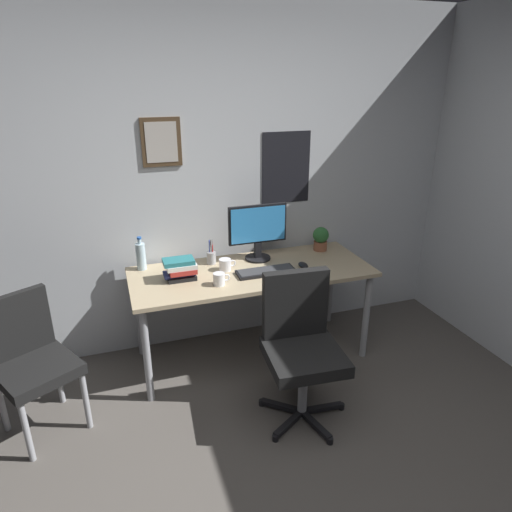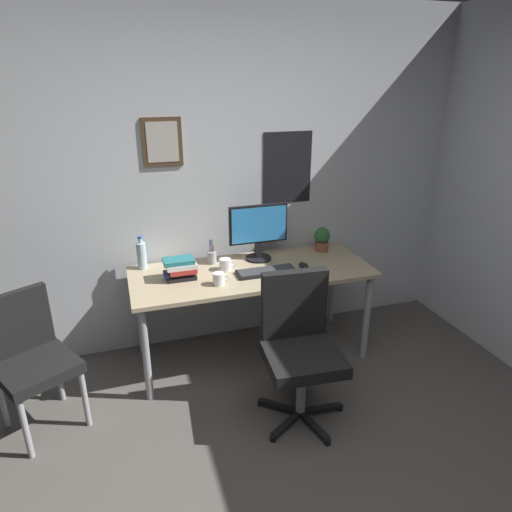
% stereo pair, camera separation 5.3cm
% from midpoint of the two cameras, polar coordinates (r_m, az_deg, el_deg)
% --- Properties ---
extents(wall_back, '(4.40, 0.10, 2.60)m').
position_cam_midpoint_polar(wall_back, '(3.52, -6.60, 8.93)').
color(wall_back, silver).
rests_on(wall_back, ground_plane).
extents(desk, '(1.77, 0.71, 0.73)m').
position_cam_midpoint_polar(desk, '(3.39, -0.07, -2.89)').
color(desk, tan).
rests_on(desk, ground_plane).
extents(office_chair, '(0.56, 0.57, 0.95)m').
position_cam_midpoint_polar(office_chair, '(2.91, 5.94, -10.50)').
color(office_chair, black).
rests_on(office_chair, ground_plane).
extents(side_chair, '(0.57, 0.57, 0.88)m').
position_cam_midpoint_polar(side_chair, '(3.12, -26.00, -11.02)').
color(side_chair, black).
rests_on(side_chair, ground_plane).
extents(monitor, '(0.46, 0.20, 0.43)m').
position_cam_midpoint_polar(monitor, '(3.49, 0.74, 3.30)').
color(monitor, black).
rests_on(monitor, desk).
extents(keyboard, '(0.43, 0.15, 0.03)m').
position_cam_midpoint_polar(keyboard, '(3.31, 1.73, -1.96)').
color(keyboard, black).
rests_on(keyboard, desk).
extents(computer_mouse, '(0.06, 0.11, 0.04)m').
position_cam_midpoint_polar(computer_mouse, '(3.42, 6.42, -1.19)').
color(computer_mouse, black).
rests_on(computer_mouse, desk).
extents(water_bottle, '(0.07, 0.07, 0.25)m').
position_cam_midpoint_polar(water_bottle, '(3.45, -13.71, 0.11)').
color(water_bottle, silver).
rests_on(water_bottle, desk).
extents(coffee_mug_near, '(0.13, 0.09, 0.09)m').
position_cam_midpoint_polar(coffee_mug_near, '(3.36, -3.37, -1.05)').
color(coffee_mug_near, white).
rests_on(coffee_mug_near, desk).
extents(coffee_mug_far, '(0.12, 0.08, 0.09)m').
position_cam_midpoint_polar(coffee_mug_far, '(3.13, -4.16, -2.86)').
color(coffee_mug_far, white).
rests_on(coffee_mug_far, desk).
extents(potted_plant, '(0.13, 0.13, 0.20)m').
position_cam_midpoint_polar(potted_plant, '(3.75, 8.65, 2.21)').
color(potted_plant, brown).
rests_on(potted_plant, desk).
extents(pen_cup, '(0.07, 0.07, 0.20)m').
position_cam_midpoint_polar(pen_cup, '(3.48, -5.12, -0.08)').
color(pen_cup, '#9EA0A5').
rests_on(pen_cup, desk).
extents(book_stack_left, '(0.23, 0.15, 0.15)m').
position_cam_midpoint_polar(book_stack_left, '(3.23, -8.95, -1.58)').
color(book_stack_left, black).
rests_on(book_stack_left, desk).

